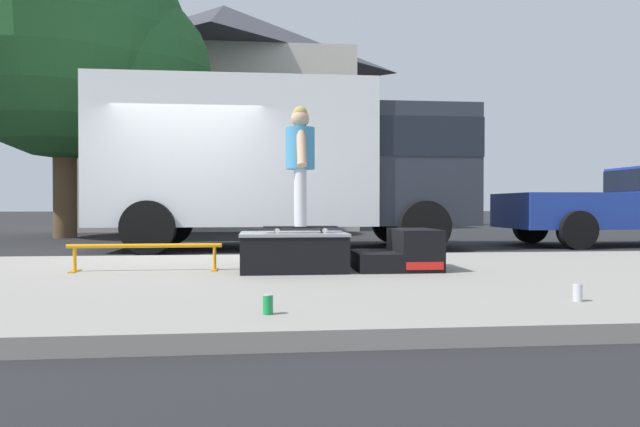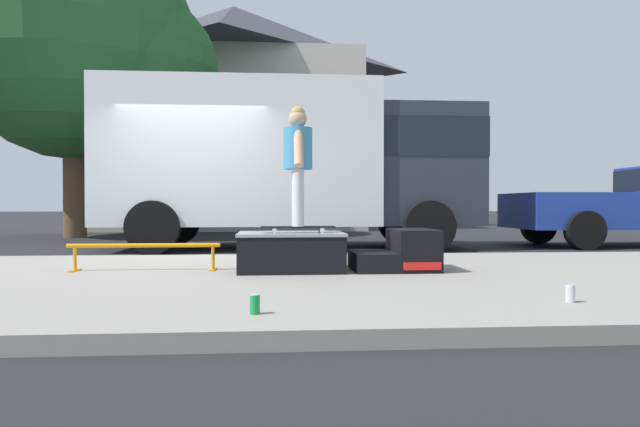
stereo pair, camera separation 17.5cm
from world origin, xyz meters
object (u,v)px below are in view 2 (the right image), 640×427
at_px(box_truck, 293,159).
at_px(soda_can_b, 570,294).
at_px(skate_box, 291,250).
at_px(street_tree_main, 89,47).
at_px(kicker_ramp, 401,253).
at_px(skater_kid, 298,156).
at_px(soda_can, 255,304).
at_px(grind_rail, 145,250).
at_px(skateboard, 298,227).

bearing_deg(box_truck, soda_can_b, -75.58).
height_order(skate_box, street_tree_main, street_tree_main).
relative_size(kicker_ramp, soda_can_b, 7.05).
relative_size(skater_kid, soda_can, 10.07).
bearing_deg(grind_rail, soda_can_b, -33.15).
height_order(grind_rail, skater_kid, skater_kid).
bearing_deg(soda_can_b, skate_box, 132.23).
relative_size(skate_box, street_tree_main, 0.14).
bearing_deg(street_tree_main, skater_kid, -60.80).
xyz_separation_m(skateboard, street_tree_main, (-4.95, 8.85, 4.23)).
bearing_deg(street_tree_main, grind_rail, -69.07).
height_order(kicker_ramp, skater_kid, skater_kid).
distance_m(grind_rail, skateboard, 1.66).
relative_size(skate_box, skater_kid, 0.88).
bearing_deg(skateboard, skater_kid, -116.57).
height_order(soda_can_b, street_tree_main, street_tree_main).
bearing_deg(grind_rail, skate_box, -5.40).
height_order(skate_box, skater_kid, skater_kid).
xyz_separation_m(soda_can_b, street_tree_main, (-6.82, 10.96, 4.64)).
bearing_deg(box_truck, skater_kid, -91.11).
relative_size(grind_rail, skateboard, 2.05).
height_order(skate_box, soda_can_b, skate_box).
height_order(skateboard, street_tree_main, street_tree_main).
bearing_deg(soda_can_b, street_tree_main, 121.92).
xyz_separation_m(grind_rail, skateboard, (1.64, -0.19, 0.24)).
bearing_deg(kicker_ramp, skate_box, 179.98).
xyz_separation_m(grind_rail, soda_can, (1.27, -2.56, -0.16)).
distance_m(soda_can, street_tree_main, 12.98).
bearing_deg(kicker_ramp, street_tree_main, 124.53).
relative_size(skater_kid, soda_can_b, 10.07).
relative_size(skateboard, soda_can_b, 6.24).
height_order(skater_kid, box_truck, box_truck).
xyz_separation_m(skater_kid, box_truck, (0.09, 4.83, 0.36)).
bearing_deg(skater_kid, skate_box, 148.20).
height_order(kicker_ramp, skateboard, skateboard).
relative_size(kicker_ramp, box_truck, 0.13).
xyz_separation_m(grind_rail, street_tree_main, (-3.31, 8.66, 4.48)).
bearing_deg(soda_can, skate_box, 82.95).
height_order(box_truck, street_tree_main, street_tree_main).
distance_m(kicker_ramp, skater_kid, 1.53).
distance_m(kicker_ramp, grind_rail, 2.75).
height_order(grind_rail, soda_can_b, grind_rail).
bearing_deg(soda_can, box_truck, 86.32).
xyz_separation_m(kicker_ramp, skater_kid, (-1.11, -0.04, 1.04)).
xyz_separation_m(skateboard, skater_kid, (-0.00, -0.00, 0.76)).
xyz_separation_m(skate_box, skateboard, (0.07, -0.04, 0.25)).
xyz_separation_m(skateboard, soda_can, (-0.37, -2.37, -0.40)).
distance_m(soda_can_b, box_truck, 7.32).
bearing_deg(soda_can_b, kicker_ramp, 109.54).
bearing_deg(box_truck, kicker_ramp, -77.96).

